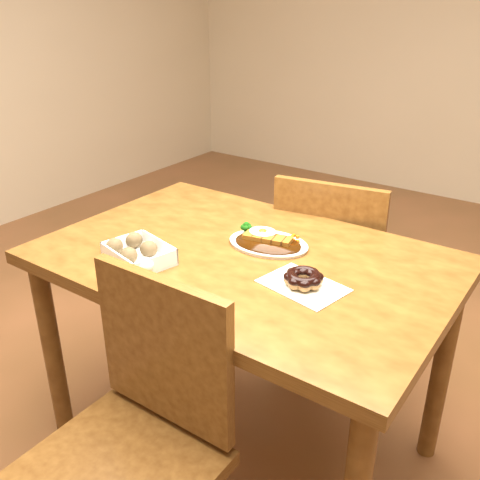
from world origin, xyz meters
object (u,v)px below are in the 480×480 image
Objects in this scene: katsu_curry_plate at (267,241)px; donut_box at (137,253)px; chair_near at (133,442)px; chair_far at (333,270)px; table at (244,283)px; pon_de_ring at (303,279)px.

katsu_curry_plate is 0.40m from donut_box.
chair_far is at bearing 89.88° from chair_near.
table is 0.56m from chair_near.
donut_box is 0.49m from pon_de_ring.
donut_box is at bearing -136.68° from table.
pon_de_ring is (0.46, 0.15, -0.00)m from donut_box.
chair_far is 0.52m from katsu_curry_plate.
table is 0.15m from katsu_curry_plate.
chair_far reaches higher than table.
table is 1.38× the size of chair_near.
chair_far is at bearing 107.40° from pon_de_ring.
chair_near is at bearing -84.51° from table.
chair_far is 3.26× the size of katsu_curry_plate.
pon_de_ring is (0.19, -0.60, 0.29)m from chair_far.
chair_far is at bearing 69.89° from donut_box.
chair_far and chair_near have the same top height.
chair_far is 3.62× the size of pon_de_ring.
katsu_curry_plate is 0.27m from pon_de_ring.
pon_de_ring is at bearing 68.19° from chair_near.
chair_far is 1.00× the size of chair_near.
chair_near is 0.58m from pon_de_ring.
donut_box is at bearing 59.94° from chair_far.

